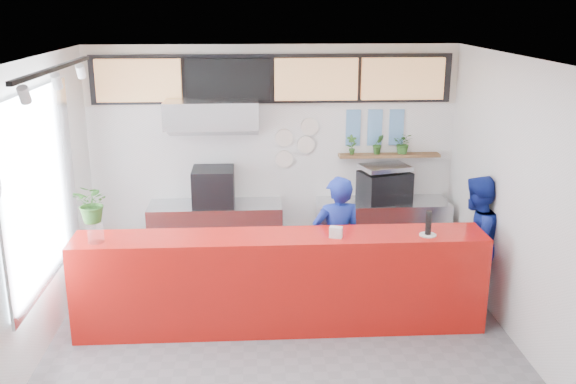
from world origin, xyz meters
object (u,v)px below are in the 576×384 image
(panini_oven, at_px, (213,187))
(espresso_machine, at_px, (384,187))
(staff_center, at_px, (337,243))
(pepper_mill, at_px, (429,223))
(staff_right, at_px, (474,241))
(service_counter, at_px, (281,282))

(panini_oven, bearing_deg, espresso_machine, -0.04)
(staff_center, distance_m, pepper_mill, 1.16)
(staff_right, bearing_deg, pepper_mill, -1.13)
(service_counter, relative_size, espresso_machine, 6.98)
(panini_oven, height_order, staff_right, staff_right)
(staff_right, bearing_deg, staff_center, -38.81)
(staff_right, bearing_deg, espresso_machine, -97.18)
(service_counter, relative_size, pepper_mill, 17.18)
(staff_center, height_order, pepper_mill, staff_center)
(service_counter, relative_size, staff_center, 2.77)
(panini_oven, height_order, staff_center, staff_center)
(staff_center, height_order, staff_right, staff_center)
(service_counter, height_order, espresso_machine, espresso_machine)
(espresso_machine, xyz_separation_m, pepper_mill, (0.09, -1.90, 0.14))
(service_counter, relative_size, panini_oven, 8.16)
(panini_oven, xyz_separation_m, espresso_machine, (2.33, 0.00, -0.04))
(pepper_mill, bearing_deg, espresso_machine, 92.58)
(service_counter, xyz_separation_m, staff_right, (2.33, 0.48, 0.25))
(service_counter, distance_m, pepper_mill, 1.74)
(panini_oven, relative_size, pepper_mill, 2.11)
(panini_oven, xyz_separation_m, staff_right, (3.15, -1.32, -0.35))
(staff_center, bearing_deg, staff_right, 171.46)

